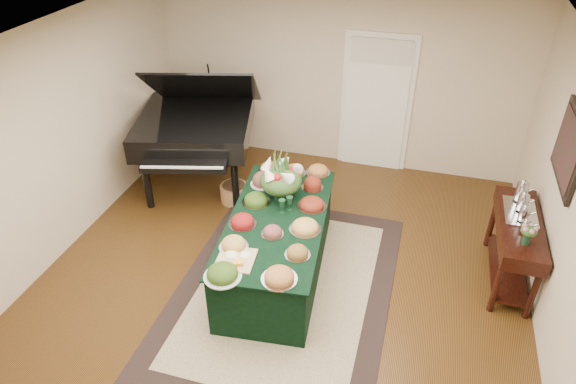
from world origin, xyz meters
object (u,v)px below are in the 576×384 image
(grand_piano, at_px, (196,125))
(mahogany_sideboard, at_px, (517,234))
(buffet_table, at_px, (277,246))
(floral_centerpiece, at_px, (281,176))

(grand_piano, relative_size, mahogany_sideboard, 1.56)
(buffet_table, relative_size, floral_centerpiece, 4.55)
(floral_centerpiece, height_order, mahogany_sideboard, floral_centerpiece)
(buffet_table, height_order, mahogany_sideboard, mahogany_sideboard)
(buffet_table, xyz_separation_m, floral_centerpiece, (-0.08, 0.42, 0.68))
(mahogany_sideboard, bearing_deg, grand_piano, 167.40)
(buffet_table, bearing_deg, floral_centerpiece, 100.53)
(mahogany_sideboard, bearing_deg, buffet_table, -166.25)
(buffet_table, distance_m, mahogany_sideboard, 2.67)
(floral_centerpiece, relative_size, grand_piano, 0.24)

